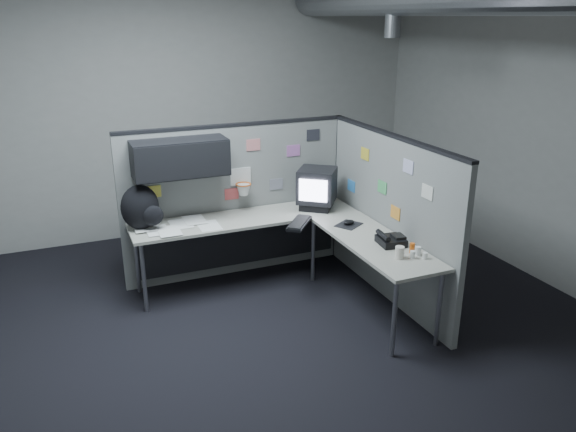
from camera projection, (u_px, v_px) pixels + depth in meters
name	position (u px, v px, depth m)	size (l,w,h in m)	color
room	(355.00, 88.00, 4.61)	(5.62, 5.62, 3.22)	black
partition_back	(223.00, 187.00, 5.75)	(2.44, 0.42, 1.63)	slate
partition_right	(388.00, 217.00, 5.42)	(0.07, 2.23, 1.63)	slate
desk	(278.00, 234.00, 5.56)	(2.31, 2.11, 0.73)	#A7A597
monitor	(317.00, 188.00, 5.89)	(0.52, 0.52, 0.42)	black
keyboard	(299.00, 223.00, 5.47)	(0.38, 0.42, 0.04)	black
mouse	(349.00, 223.00, 5.46)	(0.31, 0.29, 0.05)	black
phone	(391.00, 240.00, 4.99)	(0.24, 0.26, 0.11)	black
bottles	(416.00, 252.00, 4.75)	(0.14, 0.20, 0.09)	silver
cup	(400.00, 253.00, 4.69)	(0.08, 0.08, 0.11)	beige
papers	(176.00, 226.00, 5.41)	(0.79, 0.51, 0.02)	white
backpack	(141.00, 208.00, 5.29)	(0.43, 0.38, 0.44)	black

